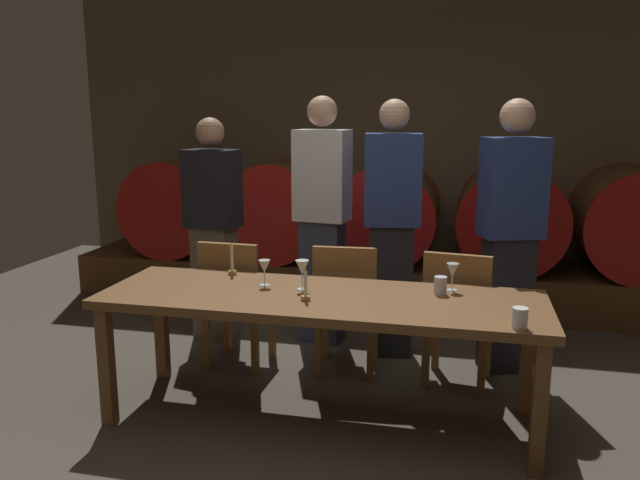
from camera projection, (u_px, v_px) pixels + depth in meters
ground_plane at (328, 448)px, 3.23m from camera, size 8.28×8.28×0.00m
back_wall at (399, 137)px, 5.96m from camera, size 6.37×0.24×2.92m
barrel_shelf at (389, 281)px, 5.69m from camera, size 5.73×0.90×0.37m
wine_barrel_far_left at (183, 205)px, 6.00m from camera, size 0.89×0.89×0.89m
wine_barrel_left at (282, 209)px, 5.78m from camera, size 0.89×0.89×0.89m
wine_barrel_center at (388, 213)px, 5.57m from camera, size 0.89×0.89×0.89m
wine_barrel_right at (510, 217)px, 5.34m from camera, size 0.89×0.89×0.89m
wine_barrel_far_right at (632, 222)px, 5.13m from camera, size 0.89×0.89×0.89m
dining_table at (320, 307)px, 3.42m from camera, size 2.41×0.76×0.73m
chair_left at (235, 298)px, 4.16m from camera, size 0.41×0.41×0.88m
chair_center at (346, 303)px, 4.05m from camera, size 0.42×0.42×0.88m
chair_right at (458, 312)px, 3.86m from camera, size 0.45×0.45×0.88m
guest_far_left at (213, 228)px, 4.64m from camera, size 0.42×0.30×1.66m
guest_center_left at (322, 218)px, 4.57m from camera, size 0.41×0.29×1.81m
guest_center_right at (392, 227)px, 4.31m from camera, size 0.41×0.29×1.78m
guest_far_right at (510, 235)px, 4.04m from camera, size 0.44×0.35×1.78m
candle_left at (232, 266)px, 3.81m from camera, size 0.05×0.05×0.20m
candle_right at (306, 292)px, 3.30m from camera, size 0.05×0.05×0.18m
wine_glass_left at (264, 267)px, 3.57m from camera, size 0.07×0.07×0.15m
wine_glass_center at (302, 268)px, 3.48m from camera, size 0.08×0.08×0.17m
wine_glass_right at (453, 271)px, 3.47m from camera, size 0.07×0.07×0.16m
cup_left at (440, 285)px, 3.41m from camera, size 0.07×0.07×0.10m
cup_right at (520, 318)px, 2.87m from camera, size 0.07×0.07×0.10m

